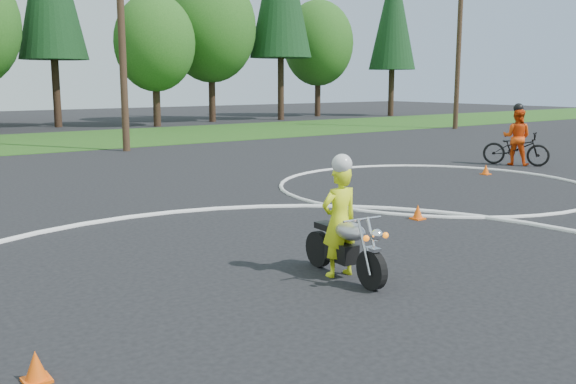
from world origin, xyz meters
TOP-DOWN VIEW (x-y plane):
  - course_markings at (2.17, 4.35)m, footprint 19.05×19.05m
  - primary_motorcycle at (0.86, 3.46)m, footprint 0.62×1.78m
  - rider_primary_grp at (0.86, 3.59)m, footprint 0.61×0.43m
  - rider_second_grp at (13.49, 9.27)m, footprint 1.55×2.21m
  - traffic_cones at (3.58, 3.14)m, footprint 14.66×12.00m
  - treeline at (14.78, 34.61)m, footprint 38.20×8.10m
  - utility_poles at (5.00, 21.00)m, footprint 41.60×1.12m

SIDE VIEW (x-z plane):
  - course_markings at x=2.17m, z-range -0.05..0.07m
  - traffic_cones at x=3.58m, z-range -0.01..0.29m
  - primary_motorcycle at x=0.86m, z-range -0.01..0.92m
  - rider_second_grp at x=13.49m, z-range -0.30..1.72m
  - rider_primary_grp at x=0.86m, z-range -0.03..1.71m
  - utility_poles at x=5.00m, z-range 0.20..10.20m
  - treeline at x=14.78m, z-range -0.64..13.88m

